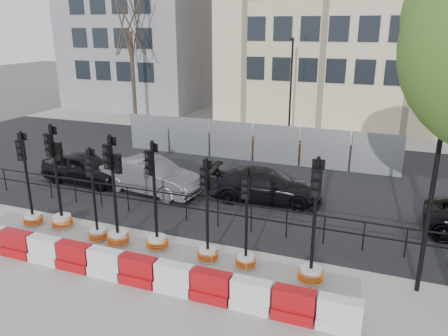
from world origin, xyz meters
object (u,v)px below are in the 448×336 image
at_px(car_a, 85,168).
at_px(car_c, 265,185).
at_px(traffic_signal_d, 117,220).
at_px(traffic_signal_h, 312,258).
at_px(lamp_post_near, 435,175).
at_px(traffic_signal_a, 31,207).

distance_m(car_a, car_c, 8.04).
relative_size(traffic_signal_d, traffic_signal_h, 1.02).
bearing_deg(car_c, traffic_signal_d, 142.09).
relative_size(traffic_signal_h, car_c, 0.76).
distance_m(lamp_post_near, car_c, 7.60).
distance_m(traffic_signal_h, car_a, 11.62).
bearing_deg(traffic_signal_a, car_c, 19.75).
bearing_deg(traffic_signal_a, car_a, 87.52).
bearing_deg(car_a, traffic_signal_d, -131.22).
bearing_deg(traffic_signal_a, traffic_signal_d, -19.51).
xyz_separation_m(traffic_signal_h, car_c, (-2.76, 5.20, -0.08)).
relative_size(car_a, car_c, 0.87).
bearing_deg(traffic_signal_h, car_a, 156.09).
bearing_deg(traffic_signal_d, lamp_post_near, 12.56).
xyz_separation_m(lamp_post_near, car_a, (-13.45, 3.81, -2.54)).
xyz_separation_m(lamp_post_near, car_c, (-5.45, 4.63, -2.57)).
xyz_separation_m(traffic_signal_a, traffic_signal_h, (9.68, -0.11, 0.04)).
relative_size(lamp_post_near, traffic_signal_a, 1.78).
relative_size(traffic_signal_h, car_a, 0.88).
bearing_deg(car_c, traffic_signal_h, -157.88).
xyz_separation_m(car_a, car_c, (8.00, 0.82, -0.03)).
xyz_separation_m(traffic_signal_a, traffic_signal_d, (3.62, -0.19, 0.17)).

